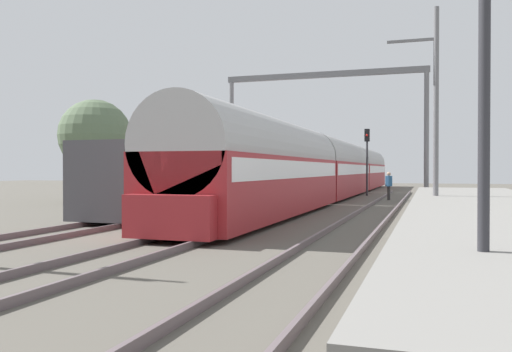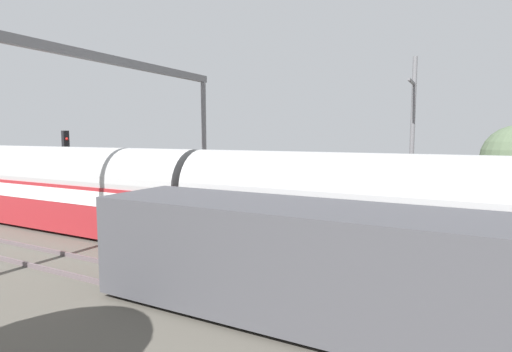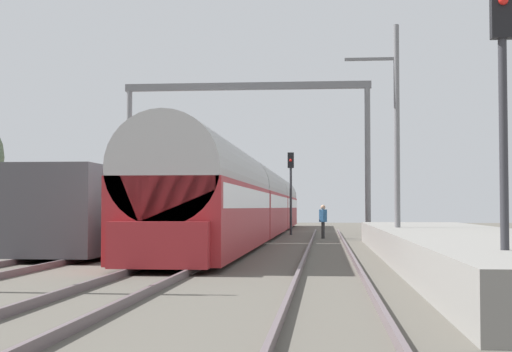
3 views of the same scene
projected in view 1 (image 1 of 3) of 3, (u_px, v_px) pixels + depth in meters
The scene contains 13 objects.
ground at pixel (216, 232), 16.22m from camera, with size 120.00×120.00×0.00m, color #58534B.
track_far_west at pixel (102, 225), 17.45m from camera, with size 1.52×60.00×0.16m.
track_west at pixel (216, 229), 16.21m from camera, with size 1.52×60.00×0.16m.
track_east at pixel (348, 234), 14.97m from camera, with size 1.52×60.00×0.16m.
platform at pixel (488, 218), 15.69m from camera, with size 4.40×28.00×0.90m.
passenger_train at pixel (335, 168), 36.64m from camera, with size 2.93×49.20×3.82m.
freight_car at pixel (186, 179), 23.45m from camera, with size 2.80×13.00×2.70m.
person_crossing at pixel (389, 183), 32.86m from camera, with size 0.41×0.47×1.73m.
railway_signal_near at pixel (484, 48), 6.44m from camera, with size 0.36×0.30×5.26m.
railway_signal_far at pixel (367, 153), 38.20m from camera, with size 0.36×0.30×4.79m.
catenary_gantry at pixel (324, 108), 32.60m from camera, with size 12.41×0.28×7.86m.
catenary_pole_east_mid at pixel (435, 110), 20.07m from camera, with size 1.90×0.20×8.00m.
tree_west_background at pixel (95, 136), 31.04m from camera, with size 4.19×4.19×5.96m.
Camera 1 is at (6.18, -15.02, 1.90)m, focal length 37.46 mm.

